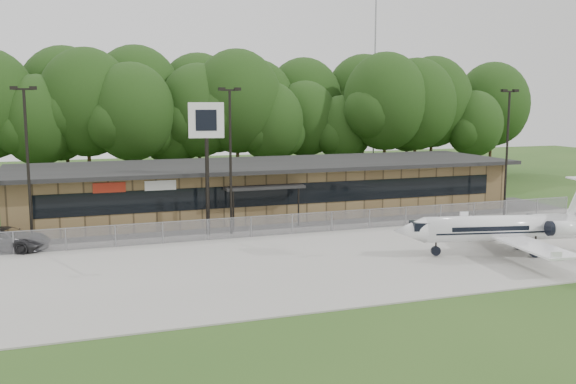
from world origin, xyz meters
name	(u,v)px	position (x,y,z in m)	size (l,w,h in m)	color
ground	(416,294)	(0.00, 0.00, 0.00)	(160.00, 160.00, 0.00)	#2C4F1C
apron	(347,256)	(0.00, 8.00, 0.04)	(64.00, 18.00, 0.08)	#9E9B93
parking_lot	(285,222)	(0.00, 19.50, 0.03)	(50.00, 9.00, 0.06)	#383835
terminal	(267,187)	(0.00, 23.94, 2.18)	(41.00, 11.65, 4.30)	olive
fence	(306,223)	(0.00, 15.00, 0.78)	(46.00, 0.04, 1.52)	gray
treeline	(217,117)	(0.00, 42.00, 7.50)	(72.00, 12.00, 15.00)	#1C3310
radio_mast	(375,75)	(22.00, 48.00, 12.50)	(0.20, 0.20, 25.00)	gray
light_pole_left	(27,155)	(-18.00, 16.50, 5.98)	(1.55, 0.30, 10.23)	black
light_pole_mid	(230,150)	(-5.00, 16.50, 5.98)	(1.55, 0.30, 10.23)	black
light_pole_right	(507,142)	(18.00, 16.50, 5.98)	(1.55, 0.30, 10.23)	black
business_jet	(508,229)	(9.38, 5.13, 1.65)	(13.67, 12.28, 4.62)	white
suv	(6,239)	(-19.51, 16.51, 0.75)	(2.47, 5.37, 1.49)	#2F2F31
pole_sign	(206,134)	(-6.59, 16.79, 7.06)	(2.42, 0.81, 9.23)	black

